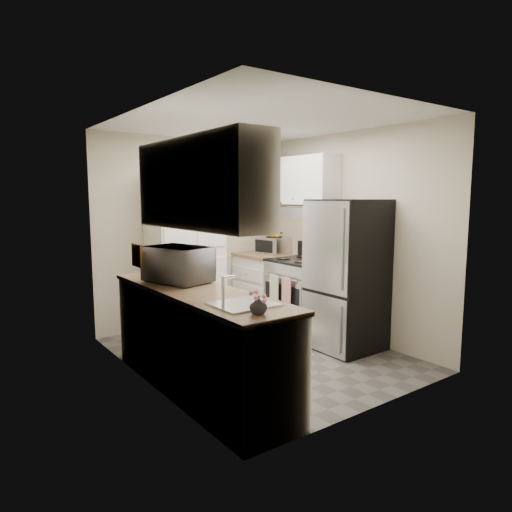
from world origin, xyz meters
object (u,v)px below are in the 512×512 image
(microwave, at_px, (179,264))
(toaster_oven, at_px, (273,245))
(wine_bottle, at_px, (147,264))
(pantry_cabinet, at_px, (186,254))
(refrigerator, at_px, (347,275))
(electric_range, at_px, (302,294))

(microwave, bearing_deg, toaster_oven, -77.54)
(wine_bottle, bearing_deg, pantry_cabinet, 43.95)
(pantry_cabinet, xyz_separation_m, microwave, (-0.76, -1.32, 0.09))
(microwave, distance_m, wine_bottle, 0.49)
(microwave, xyz_separation_m, toaster_oven, (2.05, 1.15, -0.05))
(refrigerator, relative_size, toaster_oven, 4.13)
(microwave, relative_size, wine_bottle, 2.37)
(toaster_oven, bearing_deg, pantry_cabinet, 161.88)
(pantry_cabinet, xyz_separation_m, toaster_oven, (1.29, -0.18, 0.04))
(microwave, bearing_deg, wine_bottle, -2.53)
(electric_range, height_order, refrigerator, refrigerator)
(wine_bottle, height_order, toaster_oven, wine_bottle)
(pantry_cabinet, distance_m, refrigerator, 2.07)
(pantry_cabinet, height_order, refrigerator, pantry_cabinet)
(microwave, bearing_deg, refrigerator, -118.73)
(electric_range, relative_size, toaster_oven, 2.75)
(wine_bottle, xyz_separation_m, toaster_oven, (2.17, 0.67, -0.01))
(microwave, bearing_deg, pantry_cabinet, -46.56)
(electric_range, relative_size, refrigerator, 0.66)
(refrigerator, bearing_deg, electric_range, 87.52)
(pantry_cabinet, height_order, wine_bottle, pantry_cabinet)
(electric_range, relative_size, microwave, 1.83)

